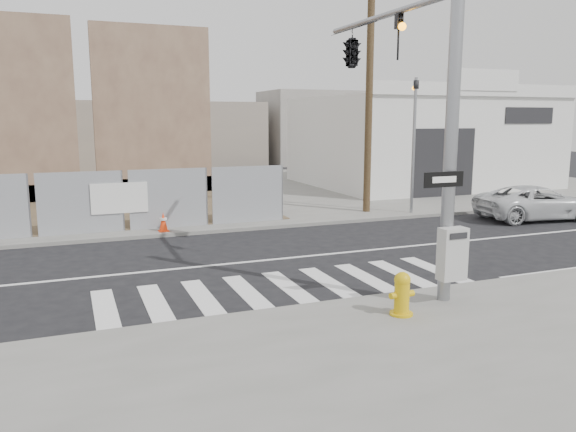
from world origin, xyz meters
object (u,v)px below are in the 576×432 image
object	(u,v)px
fire_hydrant	(402,294)
suv	(537,203)
signal_pole	(380,76)
auto_shop	(419,141)
traffic_cone_d	(163,222)

from	to	relation	value
fire_hydrant	suv	bearing A→B (deg)	26.62
signal_pole	auto_shop	size ratio (longest dim) A/B	0.58
signal_pole	traffic_cone_d	bearing A→B (deg)	122.98
signal_pole	traffic_cone_d	xyz separation A→B (m)	(-4.19, 6.46, -4.35)
signal_pole	fire_hydrant	bearing A→B (deg)	-112.07
suv	traffic_cone_d	size ratio (longest dim) A/B	7.21
auto_shop	fire_hydrant	distance (m)	22.37
suv	traffic_cone_d	world-z (taller)	suv
suv	signal_pole	bearing A→B (deg)	121.58
fire_hydrant	traffic_cone_d	bearing A→B (deg)	98.66
signal_pole	auto_shop	xyz separation A→B (m)	(11.50, 15.01, -2.25)
auto_shop	suv	distance (m)	11.18
signal_pole	suv	distance (m)	11.13
fire_hydrant	traffic_cone_d	size ratio (longest dim) A/B	1.30
fire_hydrant	suv	xyz separation A→B (m)	(10.75, 7.41, 0.11)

